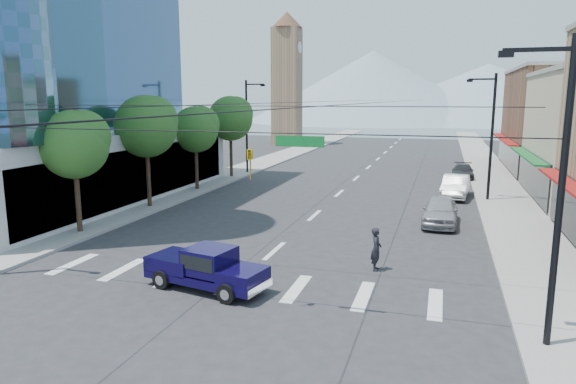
# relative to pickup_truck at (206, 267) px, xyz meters

# --- Properties ---
(ground) EXTENTS (160.00, 160.00, 0.00)m
(ground) POSITION_rel_pickup_truck_xyz_m (0.97, -0.51, -0.87)
(ground) COLOR #28282B
(ground) RESTS_ON ground
(sidewalk_left) EXTENTS (4.00, 120.00, 0.15)m
(sidewalk_left) POSITION_rel_pickup_truck_xyz_m (-11.03, 39.49, -0.80)
(sidewalk_left) COLOR gray
(sidewalk_left) RESTS_ON ground
(sidewalk_right) EXTENTS (4.00, 120.00, 0.15)m
(sidewalk_right) POSITION_rel_pickup_truck_xyz_m (12.97, 39.49, -0.80)
(sidewalk_right) COLOR gray
(sidewalk_right) RESTS_ON ground
(clock_tower) EXTENTS (4.80, 4.80, 20.40)m
(clock_tower) POSITION_rel_pickup_truck_xyz_m (-15.53, 61.49, 9.77)
(clock_tower) COLOR #8C6B4C
(clock_tower) RESTS_ON ground
(mountain_left) EXTENTS (80.00, 80.00, 22.00)m
(mountain_left) POSITION_rel_pickup_truck_xyz_m (-14.03, 149.49, 10.13)
(mountain_left) COLOR gray
(mountain_left) RESTS_ON ground
(mountain_right) EXTENTS (90.00, 90.00, 18.00)m
(mountain_right) POSITION_rel_pickup_truck_xyz_m (20.97, 159.49, 8.13)
(mountain_right) COLOR gray
(mountain_right) RESTS_ON ground
(tree_near) EXTENTS (3.65, 3.64, 6.71)m
(tree_near) POSITION_rel_pickup_truck_xyz_m (-10.10, 5.59, 4.12)
(tree_near) COLOR black
(tree_near) RESTS_ON ground
(tree_midnear) EXTENTS (4.09, 4.09, 7.52)m
(tree_midnear) POSITION_rel_pickup_truck_xyz_m (-10.10, 12.59, 4.72)
(tree_midnear) COLOR black
(tree_midnear) RESTS_ON ground
(tree_midfar) EXTENTS (3.65, 3.64, 6.71)m
(tree_midfar) POSITION_rel_pickup_truck_xyz_m (-10.10, 19.59, 4.12)
(tree_midfar) COLOR black
(tree_midfar) RESTS_ON ground
(tree_far) EXTENTS (4.09, 4.09, 7.52)m
(tree_far) POSITION_rel_pickup_truck_xyz_m (-10.10, 26.59, 4.72)
(tree_far) COLOR black
(tree_far) RESTS_ON ground
(signal_rig) EXTENTS (21.80, 0.20, 9.00)m
(signal_rig) POSITION_rel_pickup_truck_xyz_m (1.16, -1.51, 3.77)
(signal_rig) COLOR black
(signal_rig) RESTS_ON ground
(lamp_pole_nw) EXTENTS (2.00, 0.25, 9.00)m
(lamp_pole_nw) POSITION_rel_pickup_truck_xyz_m (-9.70, 29.49, 4.07)
(lamp_pole_nw) COLOR black
(lamp_pole_nw) RESTS_ON ground
(lamp_pole_ne) EXTENTS (2.00, 0.25, 9.00)m
(lamp_pole_ne) POSITION_rel_pickup_truck_xyz_m (11.64, 21.49, 4.07)
(lamp_pole_ne) COLOR black
(lamp_pole_ne) RESTS_ON ground
(pickup_truck) EXTENTS (5.18, 2.71, 1.67)m
(pickup_truck) POSITION_rel_pickup_truck_xyz_m (0.00, 0.00, 0.00)
(pickup_truck) COLOR #0E0739
(pickup_truck) RESTS_ON ground
(pedestrian) EXTENTS (0.50, 0.72, 1.88)m
(pedestrian) POSITION_rel_pickup_truck_xyz_m (6.02, 4.12, 0.07)
(pedestrian) COLOR black
(pedestrian) RESTS_ON ground
(parked_car_near) EXTENTS (2.08, 4.88, 1.65)m
(parked_car_near) POSITION_rel_pickup_truck_xyz_m (8.57, 13.33, -0.05)
(parked_car_near) COLOR #A3A4A8
(parked_car_near) RESTS_ON ground
(parked_car_mid) EXTENTS (2.24, 5.22, 1.67)m
(parked_car_mid) POSITION_rel_pickup_truck_xyz_m (9.55, 22.38, -0.03)
(parked_car_mid) COLOR silver
(parked_car_mid) RESTS_ON ground
(parked_car_far) EXTENTS (1.96, 4.66, 1.34)m
(parked_car_far) POSITION_rel_pickup_truck_xyz_m (10.37, 31.94, -0.20)
(parked_car_far) COLOR #2A2A2C
(parked_car_far) RESTS_ON ground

